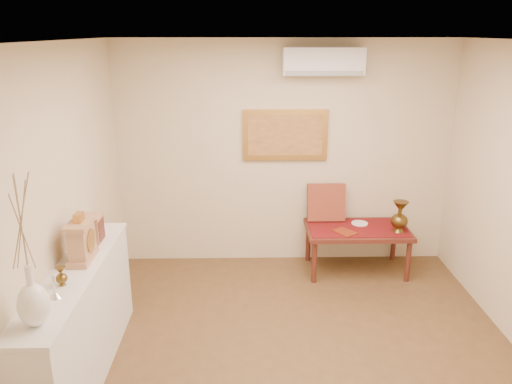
{
  "coord_description": "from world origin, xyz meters",
  "views": [
    {
      "loc": [
        -0.46,
        -3.57,
        2.78
      ],
      "look_at": [
        -0.37,
        1.15,
        1.24
      ],
      "focal_mm": 35.0,
      "sensor_mm": 36.0,
      "label": 1
    }
  ],
  "objects_px": {
    "white_vase": "(25,249)",
    "low_table": "(357,233)",
    "mantel_clock": "(82,240)",
    "wooden_chest": "(93,229)",
    "brass_urn_tall": "(400,213)",
    "display_ledge": "(81,324)"
  },
  "relations": [
    {
      "from": "white_vase",
      "to": "display_ledge",
      "type": "bearing_deg",
      "value": 91.1
    },
    {
      "from": "mantel_clock",
      "to": "wooden_chest",
      "type": "height_order",
      "value": "mantel_clock"
    },
    {
      "from": "white_vase",
      "to": "display_ledge",
      "type": "relative_size",
      "value": 0.52
    },
    {
      "from": "display_ledge",
      "to": "low_table",
      "type": "bearing_deg",
      "value": 35.1
    },
    {
      "from": "white_vase",
      "to": "display_ledge",
      "type": "height_order",
      "value": "white_vase"
    },
    {
      "from": "mantel_clock",
      "to": "wooden_chest",
      "type": "relative_size",
      "value": 1.68
    },
    {
      "from": "white_vase",
      "to": "low_table",
      "type": "distance_m",
      "value": 3.89
    },
    {
      "from": "mantel_clock",
      "to": "low_table",
      "type": "distance_m",
      "value": 3.22
    },
    {
      "from": "brass_urn_tall",
      "to": "low_table",
      "type": "height_order",
      "value": "brass_urn_tall"
    },
    {
      "from": "brass_urn_tall",
      "to": "white_vase",
      "type": "bearing_deg",
      "value": -140.98
    },
    {
      "from": "white_vase",
      "to": "wooden_chest",
      "type": "height_order",
      "value": "white_vase"
    },
    {
      "from": "mantel_clock",
      "to": "low_table",
      "type": "relative_size",
      "value": 0.34
    },
    {
      "from": "brass_urn_tall",
      "to": "wooden_chest",
      "type": "bearing_deg",
      "value": -159.15
    },
    {
      "from": "white_vase",
      "to": "mantel_clock",
      "type": "xyz_separation_m",
      "value": [
        0.01,
        0.95,
        -0.36
      ]
    },
    {
      "from": "wooden_chest",
      "to": "display_ledge",
      "type": "bearing_deg",
      "value": -89.96
    },
    {
      "from": "low_table",
      "to": "mantel_clock",
      "type": "bearing_deg",
      "value": -147.41
    },
    {
      "from": "white_vase",
      "to": "low_table",
      "type": "height_order",
      "value": "white_vase"
    },
    {
      "from": "low_table",
      "to": "display_ledge",
      "type": "bearing_deg",
      "value": -144.9
    },
    {
      "from": "wooden_chest",
      "to": "brass_urn_tall",
      "type": "bearing_deg",
      "value": 20.85
    },
    {
      "from": "brass_urn_tall",
      "to": "low_table",
      "type": "bearing_deg",
      "value": 164.15
    },
    {
      "from": "white_vase",
      "to": "wooden_chest",
      "type": "xyz_separation_m",
      "value": [
        -0.02,
        1.33,
        -0.41
      ]
    },
    {
      "from": "brass_urn_tall",
      "to": "wooden_chest",
      "type": "distance_m",
      "value": 3.36
    }
  ]
}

